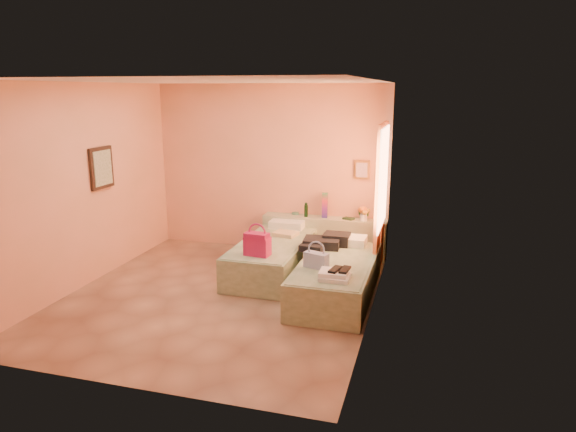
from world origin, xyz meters
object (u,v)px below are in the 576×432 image
Objects in this scene: headboard_ledge at (324,236)px; flower_vase at (364,212)px; water_bottle at (306,210)px; bed_right at (336,279)px; green_book at (348,219)px; magenta_handbag at (257,244)px; bed_left at (273,257)px; blue_handbag at (316,260)px; towel_stack at (335,276)px.

flower_vase reaches higher than headboard_ledge.
bed_right is at bearing -63.60° from water_bottle.
flower_vase reaches higher than green_book.
flower_vase reaches higher than water_bottle.
bed_right is at bearing 8.65° from magenta_handbag.
bed_left is at bearing -118.27° from headboard_ledge.
flower_vase is at bearing 0.16° from water_bottle.
headboard_ledge is 6.64× the size of blue_handbag.
green_book is at bearing 95.34° from towel_stack.
bed_left is at bearing 96.44° from magenta_handbag.
water_bottle is (-0.83, 1.67, 0.51)m from bed_right.
water_bottle is 0.95m from flower_vase.
headboard_ledge is at bearing -160.86° from green_book.
bed_left is 8.83× the size of water_bottle.
bed_left is at bearing 149.65° from bed_right.
bed_right is (0.52, -1.70, -0.08)m from headboard_ledge.
magenta_handbag reaches higher than bed_left.
bed_left is at bearing -139.74° from flower_vase.
towel_stack is at bearing -75.29° from headboard_ledge.
flower_vase is (0.12, 1.67, 0.54)m from bed_right.
green_book is (0.97, 1.03, 0.41)m from bed_left.
magenta_handbag is (-0.57, -1.74, 0.34)m from headboard_ledge.
bed_right is 1.17m from magenta_handbag.
bed_right is 12.02× the size of green_book.
magenta_handbag reaches higher than green_book.
bed_left is 7.31× the size of flower_vase.
flower_vase is (1.21, 1.02, 0.54)m from bed_left.
headboard_ledge is 0.53m from water_bottle.
flower_vase is 0.80× the size of magenta_handbag.
flower_vase is 2.35m from towel_stack.
magenta_handbag is 1.11× the size of blue_handbag.
towel_stack is (0.10, -0.66, 0.30)m from bed_right.
flower_vase reaches higher than magenta_handbag.
bed_right is at bearing 98.20° from towel_stack.
flower_vase reaches higher than bed_left.
bed_left is 12.02× the size of green_book.
water_bottle is at bearing 76.23° from bed_left.
water_bottle is 0.66× the size of magenta_handbag.
magenta_handbag is at bearing -179.11° from blue_handbag.
blue_handbag is (0.88, -0.97, 0.35)m from bed_left.
towel_stack reaches higher than bed_left.
magenta_handbag is at bearing -97.56° from green_book.
headboard_ledge reaches higher than bed_left.
flower_vase is at bearing 20.61° from green_book.
water_bottle is at bearing 111.62° from towel_stack.
bed_right is 6.48× the size of blue_handbag.
water_bottle reaches higher than magenta_handbag.
bed_left is 1.00× the size of bed_right.
magenta_handbag is (-1.09, -0.04, 0.41)m from bed_right.
towel_stack reaches higher than bed_right.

